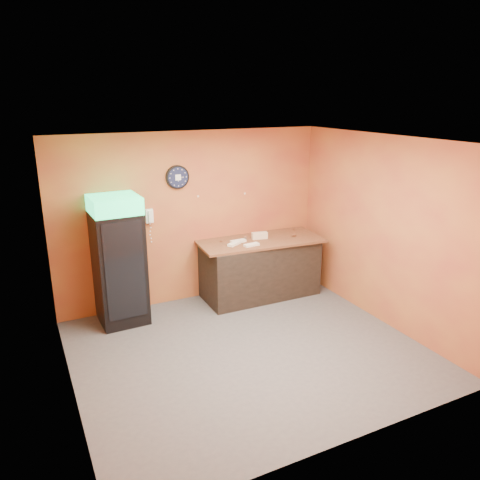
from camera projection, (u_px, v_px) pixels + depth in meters
floor at (248, 350)px, 6.36m from camera, size 4.50×4.50×0.00m
back_wall at (193, 218)px, 7.66m from camera, size 4.50×0.02×2.80m
left_wall at (62, 283)px, 5.00m from camera, size 0.02×4.00×2.80m
right_wall at (384, 231)px, 6.89m from camera, size 0.02×4.00×2.80m
ceiling at (249, 141)px, 5.53m from camera, size 4.50×4.00×0.02m
beverage_cooler at (120, 263)px, 6.90m from camera, size 0.70×0.72×1.95m
prep_counter at (260, 269)px, 8.00m from camera, size 1.94×0.88×0.97m
wall_clock at (178, 177)px, 7.32m from camera, size 0.38×0.06×0.38m
wall_phone at (149, 216)px, 7.27m from camera, size 0.12×0.10×0.22m
butcher_paper at (260, 241)px, 7.85m from camera, size 2.16×1.08×0.04m
sub_roll_stack at (260, 236)px, 7.86m from camera, size 0.28×0.14×0.11m
wrapped_sandwich_left at (234, 244)px, 7.55m from camera, size 0.27×0.21×0.04m
wrapped_sandwich_mid at (252, 245)px, 7.50m from camera, size 0.26×0.13×0.04m
wrapped_sandwich_right at (238, 241)px, 7.68m from camera, size 0.26×0.12×0.04m
kitchen_tool at (246, 238)px, 7.85m from camera, size 0.05×0.05×0.05m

